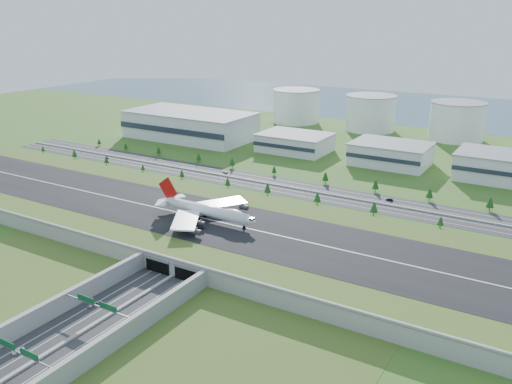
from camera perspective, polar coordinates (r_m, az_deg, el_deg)
The scene contains 22 objects.
ground at distance 289.51m, azimuth -2.47°, elevation -4.99°, with size 1200.00×1200.00×0.00m, color #2A5119.
airfield_deck at distance 287.84m, azimuth -2.49°, elevation -4.24°, with size 520.00×100.00×9.20m.
underpass_road at distance 221.09m, azimuth -17.13°, elevation -12.73°, with size 38.80×120.40×8.00m.
sign_gantry_near at distance 221.81m, azimuth -16.37°, elevation -11.49°, with size 38.70×0.70×9.80m.
sign_gantry_far at distance 203.89m, azimuth -23.75°, elevation -15.25°, with size 38.70×0.70×9.80m.
north_expressway at distance 367.31m, azimuth 5.69°, elevation 0.07°, with size 560.00×36.00×0.12m, color #28282B.
tree_row at distance 364.59m, azimuth 6.56°, elevation 0.65°, with size 502.37×48.67×8.38m.
hangar_west at distance 525.58m, azimuth -6.96°, elevation 6.99°, with size 120.00×60.00×25.00m, color silver.
hangar_mid_a at distance 472.96m, azimuth 4.11°, elevation 5.19°, with size 58.00×42.00×15.00m, color silver.
hangar_mid_b at distance 442.14m, azimuth 13.99°, elevation 3.89°, with size 58.00×42.00×17.00m, color silver.
hangar_mid_c at distance 426.77m, azimuth 24.28°, elevation 2.43°, with size 58.00×42.00×19.00m, color silver.
fuel_tank_a at distance 602.73m, azimuth 4.23°, elevation 9.00°, with size 50.00×50.00×35.00m, color white.
fuel_tank_b at distance 570.16m, azimuth 11.95°, elevation 8.12°, with size 50.00×50.00×35.00m, color white.
fuel_tank_c at distance 548.95m, azimuth 20.39°, elevation 7.00°, with size 50.00×50.00×35.00m, color white.
bay_water at distance 725.86m, azimuth 19.03°, elevation 8.25°, with size 1200.00×260.00×0.06m, color #37586A.
boeing_747 at distance 292.58m, azimuth -5.27°, elevation -1.91°, with size 64.91×61.34×20.06m.
car_0 at distance 236.65m, azimuth -16.89°, elevation -11.22°, with size 1.92×4.76×1.62m, color silver.
car_1 at distance 216.92m, azimuth -23.77°, elevation -15.02°, with size 1.47×4.22×1.39m, color silver.
car_2 at distance 230.38m, azimuth -10.11°, elevation -11.53°, with size 2.64×5.72×1.59m, color #0E1E47.
car_4 at distance 466.17m, azimuth -15.38°, elevation 3.54°, with size 1.82×4.52×1.54m, color #57585C.
car_5 at distance 357.22m, azimuth 13.89°, elevation -0.79°, with size 1.56×4.48×1.48m, color black.
car_7 at distance 408.06m, azimuth -3.28°, elevation 2.11°, with size 1.95×4.80×1.39m, color silver.
Camera 1 is at (147.17, -221.52, 114.40)m, focal length 38.00 mm.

